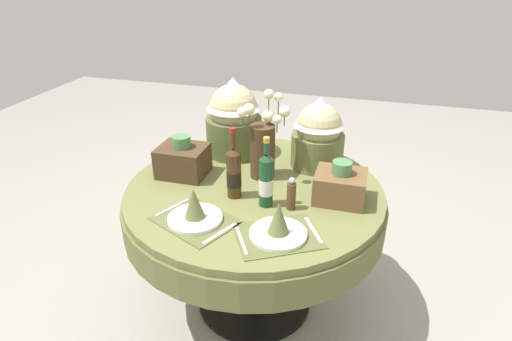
{
  "coord_description": "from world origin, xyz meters",
  "views": [
    {
      "loc": [
        0.53,
        -1.81,
        1.8
      ],
      "look_at": [
        0.0,
        0.03,
        0.82
      ],
      "focal_mm": 30.36,
      "sensor_mm": 36.0,
      "label": 1
    }
  ],
  "objects_px": {
    "flower_vase": "(263,144)",
    "wine_bottle_left": "(266,180)",
    "woven_basket_side_left": "(183,160)",
    "pepper_mill": "(291,195)",
    "dining_table": "(254,209)",
    "woven_basket_side_right": "(340,185)",
    "place_setting_right": "(278,227)",
    "gift_tub_back_right": "(318,131)",
    "place_setting_left": "(195,211)",
    "gift_tub_back_left": "(234,115)",
    "wine_bottle_centre": "(234,172)"
  },
  "relations": [
    {
      "from": "woven_basket_side_left",
      "to": "gift_tub_back_left",
      "type": "bearing_deg",
      "value": 63.31
    },
    {
      "from": "dining_table",
      "to": "woven_basket_side_right",
      "type": "xyz_separation_m",
      "value": [
        0.42,
        0.0,
        0.2
      ]
    },
    {
      "from": "pepper_mill",
      "to": "gift_tub_back_left",
      "type": "height_order",
      "value": "gift_tub_back_left"
    },
    {
      "from": "dining_table",
      "to": "pepper_mill",
      "type": "relative_size",
      "value": 8.15
    },
    {
      "from": "flower_vase",
      "to": "gift_tub_back_left",
      "type": "distance_m",
      "value": 0.34
    },
    {
      "from": "woven_basket_side_right",
      "to": "wine_bottle_centre",
      "type": "bearing_deg",
      "value": -167.5
    },
    {
      "from": "place_setting_left",
      "to": "woven_basket_side_right",
      "type": "xyz_separation_m",
      "value": [
        0.58,
        0.36,
        0.03
      ]
    },
    {
      "from": "woven_basket_side_right",
      "to": "dining_table",
      "type": "bearing_deg",
      "value": -179.43
    },
    {
      "from": "wine_bottle_left",
      "to": "flower_vase",
      "type": "bearing_deg",
      "value": 107.65
    },
    {
      "from": "place_setting_right",
      "to": "wine_bottle_left",
      "type": "height_order",
      "value": "wine_bottle_left"
    },
    {
      "from": "dining_table",
      "to": "pepper_mill",
      "type": "xyz_separation_m",
      "value": [
        0.22,
        -0.14,
        0.2
      ]
    },
    {
      "from": "dining_table",
      "to": "woven_basket_side_right",
      "type": "relative_size",
      "value": 5.59
    },
    {
      "from": "place_setting_left",
      "to": "place_setting_right",
      "type": "xyz_separation_m",
      "value": [
        0.38,
        -0.01,
        0.0
      ]
    },
    {
      "from": "place_setting_left",
      "to": "place_setting_right",
      "type": "height_order",
      "value": "same"
    },
    {
      "from": "place_setting_right",
      "to": "wine_bottle_left",
      "type": "xyz_separation_m",
      "value": [
        -0.11,
        0.23,
        0.08
      ]
    },
    {
      "from": "flower_vase",
      "to": "gift_tub_back_right",
      "type": "relative_size",
      "value": 1.19
    },
    {
      "from": "place_setting_right",
      "to": "woven_basket_side_right",
      "type": "relative_size",
      "value": 1.81
    },
    {
      "from": "place_setting_right",
      "to": "woven_basket_side_right",
      "type": "height_order",
      "value": "woven_basket_side_right"
    },
    {
      "from": "pepper_mill",
      "to": "woven_basket_side_left",
      "type": "bearing_deg",
      "value": 163.62
    },
    {
      "from": "pepper_mill",
      "to": "woven_basket_side_left",
      "type": "height_order",
      "value": "woven_basket_side_left"
    },
    {
      "from": "flower_vase",
      "to": "pepper_mill",
      "type": "bearing_deg",
      "value": -53.25
    },
    {
      "from": "place_setting_right",
      "to": "woven_basket_side_right",
      "type": "xyz_separation_m",
      "value": [
        0.21,
        0.37,
        0.03
      ]
    },
    {
      "from": "wine_bottle_left",
      "to": "woven_basket_side_left",
      "type": "distance_m",
      "value": 0.53
    },
    {
      "from": "dining_table",
      "to": "flower_vase",
      "type": "height_order",
      "value": "flower_vase"
    },
    {
      "from": "pepper_mill",
      "to": "gift_tub_back_left",
      "type": "distance_m",
      "value": 0.7
    },
    {
      "from": "woven_basket_side_right",
      "to": "gift_tub_back_left",
      "type": "bearing_deg",
      "value": 150.28
    },
    {
      "from": "place_setting_left",
      "to": "gift_tub_back_left",
      "type": "xyz_separation_m",
      "value": [
        -0.06,
        0.73,
        0.19
      ]
    },
    {
      "from": "wine_bottle_left",
      "to": "woven_basket_side_left",
      "type": "xyz_separation_m",
      "value": [
        -0.49,
        0.18,
        -0.05
      ]
    },
    {
      "from": "woven_basket_side_left",
      "to": "woven_basket_side_right",
      "type": "height_order",
      "value": "woven_basket_side_left"
    },
    {
      "from": "place_setting_right",
      "to": "woven_basket_side_left",
      "type": "distance_m",
      "value": 0.73
    },
    {
      "from": "wine_bottle_left",
      "to": "wine_bottle_centre",
      "type": "relative_size",
      "value": 0.97
    },
    {
      "from": "pepper_mill",
      "to": "woven_basket_side_left",
      "type": "distance_m",
      "value": 0.64
    },
    {
      "from": "place_setting_right",
      "to": "gift_tub_back_right",
      "type": "xyz_separation_m",
      "value": [
        0.05,
        0.71,
        0.16
      ]
    },
    {
      "from": "place_setting_right",
      "to": "wine_bottle_centre",
      "type": "xyz_separation_m",
      "value": [
        -0.28,
        0.26,
        0.08
      ]
    },
    {
      "from": "dining_table",
      "to": "wine_bottle_centre",
      "type": "height_order",
      "value": "wine_bottle_centre"
    },
    {
      "from": "flower_vase",
      "to": "pepper_mill",
      "type": "height_order",
      "value": "flower_vase"
    },
    {
      "from": "pepper_mill",
      "to": "woven_basket_side_left",
      "type": "relative_size",
      "value": 0.66
    },
    {
      "from": "gift_tub_back_right",
      "to": "woven_basket_side_right",
      "type": "bearing_deg",
      "value": -64.21
    },
    {
      "from": "flower_vase",
      "to": "woven_basket_side_left",
      "type": "bearing_deg",
      "value": -166.68
    },
    {
      "from": "wine_bottle_centre",
      "to": "gift_tub_back_left",
      "type": "bearing_deg",
      "value": 108.47
    },
    {
      "from": "flower_vase",
      "to": "wine_bottle_left",
      "type": "distance_m",
      "value": 0.29
    },
    {
      "from": "place_setting_left",
      "to": "pepper_mill",
      "type": "xyz_separation_m",
      "value": [
        0.38,
        0.21,
        0.03
      ]
    },
    {
      "from": "flower_vase",
      "to": "pepper_mill",
      "type": "relative_size",
      "value": 2.87
    },
    {
      "from": "pepper_mill",
      "to": "gift_tub_back_right",
      "type": "height_order",
      "value": "gift_tub_back_right"
    },
    {
      "from": "pepper_mill",
      "to": "woven_basket_side_right",
      "type": "distance_m",
      "value": 0.25
    },
    {
      "from": "place_setting_right",
      "to": "woven_basket_side_left",
      "type": "relative_size",
      "value": 1.74
    },
    {
      "from": "gift_tub_back_right",
      "to": "woven_basket_side_left",
      "type": "height_order",
      "value": "gift_tub_back_right"
    },
    {
      "from": "dining_table",
      "to": "flower_vase",
      "type": "bearing_deg",
      "value": 86.17
    },
    {
      "from": "dining_table",
      "to": "pepper_mill",
      "type": "height_order",
      "value": "pepper_mill"
    },
    {
      "from": "wine_bottle_left",
      "to": "wine_bottle_centre",
      "type": "bearing_deg",
      "value": 167.52
    }
  ]
}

